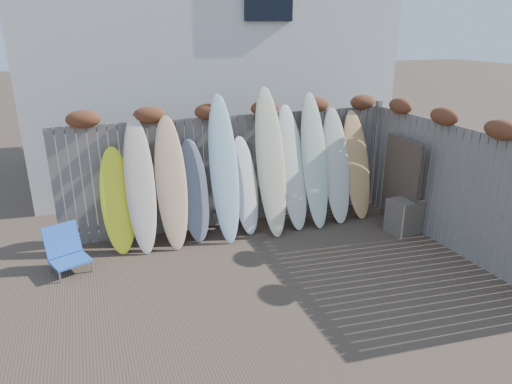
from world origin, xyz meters
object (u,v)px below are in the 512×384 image
object	(u,v)px
wooden_crate	(404,216)
surfboard_0	(117,201)
lattice_panel	(400,183)
beach_chair	(66,250)

from	to	relation	value
wooden_crate	surfboard_0	size ratio (longest dim) A/B	0.35
lattice_panel	surfboard_0	distance (m)	4.91
lattice_panel	surfboard_0	bearing A→B (deg)	176.66
beach_chair	surfboard_0	bearing A→B (deg)	28.45
lattice_panel	surfboard_0	xyz separation A→B (m)	(-4.85, 0.76, 0.03)
lattice_panel	wooden_crate	bearing A→B (deg)	-103.27
beach_chair	surfboard_0	distance (m)	1.07
wooden_crate	surfboard_0	distance (m)	4.89
beach_chair	surfboard_0	xyz separation A→B (m)	(0.82, 0.44, 0.52)
beach_chair	wooden_crate	size ratio (longest dim) A/B	1.15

